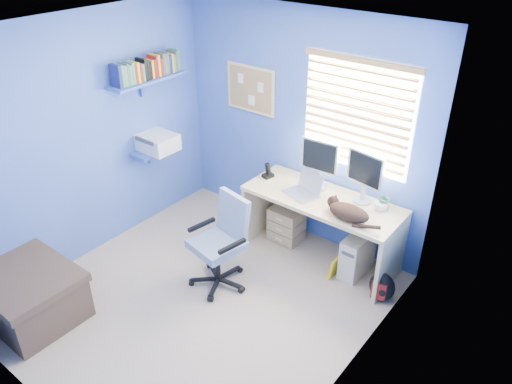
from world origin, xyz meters
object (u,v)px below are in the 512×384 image
Objects in this scene: desk at (321,229)px; laptop at (302,185)px; cat at (349,212)px; tower_pc at (357,254)px; office_chair at (221,253)px.

laptop is at bearing -160.42° from desk.
laptop reaches higher than cat.
cat is at bearing -25.35° from desk.
office_chair reaches higher than tower_pc.
tower_pc is at bearing 43.75° from office_chair.
cat is (0.60, -0.11, -0.04)m from laptop.
cat is at bearing 6.70° from laptop.
cat is 0.43× the size of office_chair.
desk is 0.62m from cat.
desk is at bearing -176.13° from tower_pc.
laptop is at bearing 68.03° from office_chair.
cat is 0.62m from tower_pc.
office_chair is at bearing -134.67° from tower_pc.
office_chair is (-0.99, -0.95, 0.12)m from tower_pc.
cat is (0.39, -0.18, 0.44)m from desk.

